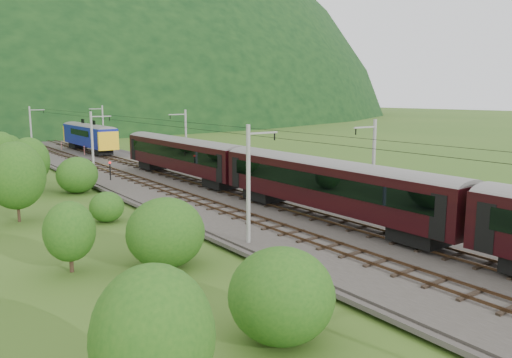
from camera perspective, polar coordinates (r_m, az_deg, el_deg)
ground at (r=38.03m, az=6.84°, el=-6.05°), size 600.00×600.00×0.00m
railbed at (r=45.59m, az=-1.72°, el=-3.16°), size 14.00×220.00×0.30m
track_left at (r=44.27m, az=-4.30°, el=-3.28°), size 2.40×220.00×0.27m
track_right at (r=46.90m, az=0.70°, el=-2.52°), size 2.40×220.00×0.27m
catenary_left at (r=61.99m, az=-18.13°, el=3.83°), size 2.54×192.28×8.00m
catenary_right at (r=66.75m, az=-8.07°, el=4.59°), size 2.54×192.28×8.00m
overhead_wires at (r=44.57m, az=-1.77°, el=5.59°), size 4.83×198.00×0.03m
train at (r=39.73m, az=8.23°, el=0.26°), size 3.28×130.94×5.72m
hazard_post_near at (r=97.86m, az=-21.35°, el=3.54°), size 0.15×0.15×1.39m
hazard_post_far at (r=88.09m, az=-19.02°, el=3.12°), size 0.16×0.16×1.54m
signal at (r=60.97m, az=-16.33°, el=1.07°), size 0.24×0.24×2.18m
vegetation_left at (r=45.66m, az=-21.76°, el=-0.92°), size 13.62×145.50×6.57m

